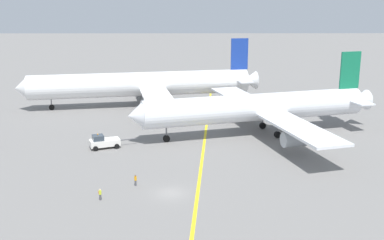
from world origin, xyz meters
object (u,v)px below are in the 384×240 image
airliner_at_gate_left (142,84)px  ground_crew_marshaller_foreground (100,194)px  airliner_being_pushed (258,108)px  pushback_tug (104,142)px  ground_crew_ramp_agent_by_cones (135,180)px

airliner_at_gate_left → ground_crew_marshaller_foreground: (-0.39, -56.30, -4.66)m
airliner_being_pushed → pushback_tug: bearing=-163.4°
airliner_being_pushed → pushback_tug: (-28.80, -8.59, -4.21)m
pushback_tug → airliner_at_gate_left: bearing=83.5°
airliner_being_pushed → pushback_tug: 30.34m
airliner_being_pushed → ground_crew_ramp_agent_by_cones: 34.00m
airliner_at_gate_left → ground_crew_marshaller_foreground: size_ratio=37.23×
pushback_tug → ground_crew_marshaller_foreground: bearing=-81.3°
airliner_at_gate_left → airliner_being_pushed: (24.96, -25.16, -0.11)m
airliner_being_pushed → ground_crew_marshaller_foreground: (-25.35, -31.14, -4.55)m
airliner_being_pushed → ground_crew_marshaller_foreground: 40.41m
ground_crew_ramp_agent_by_cones → airliner_being_pushed: bearing=51.1°
airliner_being_pushed → ground_crew_ramp_agent_by_cones: bearing=-128.9°
airliner_at_gate_left → pushback_tug: 34.24m
ground_crew_ramp_agent_by_cones → ground_crew_marshaller_foreground: size_ratio=1.04×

